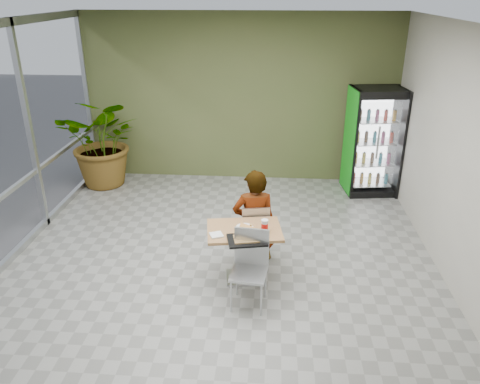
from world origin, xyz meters
name	(u,v)px	position (x,y,z in m)	size (l,w,h in m)	color
ground	(220,271)	(0.00, 0.00, 0.00)	(7.00, 7.00, 0.00)	gray
room_envelope	(218,161)	(0.00, 0.00, 1.60)	(6.00, 7.00, 3.20)	beige
dining_table	(244,244)	(0.34, -0.15, 0.54)	(1.03, 0.79, 0.75)	#AA8949
chair_far	(255,228)	(0.46, 0.34, 0.50)	(0.44, 0.44, 0.86)	#AEB0B2
chair_near	(250,261)	(0.45, -0.61, 0.56)	(0.47, 0.47, 0.95)	#AEB0B2
seated_woman	(254,226)	(0.45, 0.38, 0.53)	(0.61, 0.39, 1.65)	black
pizza_plate	(245,227)	(0.35, -0.12, 0.77)	(0.32, 0.26, 0.03)	white
soda_cup	(265,226)	(0.60, -0.19, 0.83)	(0.09, 0.09, 0.16)	white
napkin_stack	(216,235)	(0.01, -0.35, 0.76)	(0.15, 0.15, 0.02)	white
cafeteria_tray	(247,240)	(0.40, -0.46, 0.76)	(0.47, 0.34, 0.03)	black
beverage_fridge	(373,142)	(2.50, 2.95, 0.98)	(0.98, 0.80, 1.96)	black
potted_plant	(105,141)	(-2.53, 2.92, 0.88)	(1.58, 1.37, 1.76)	#2A5A24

